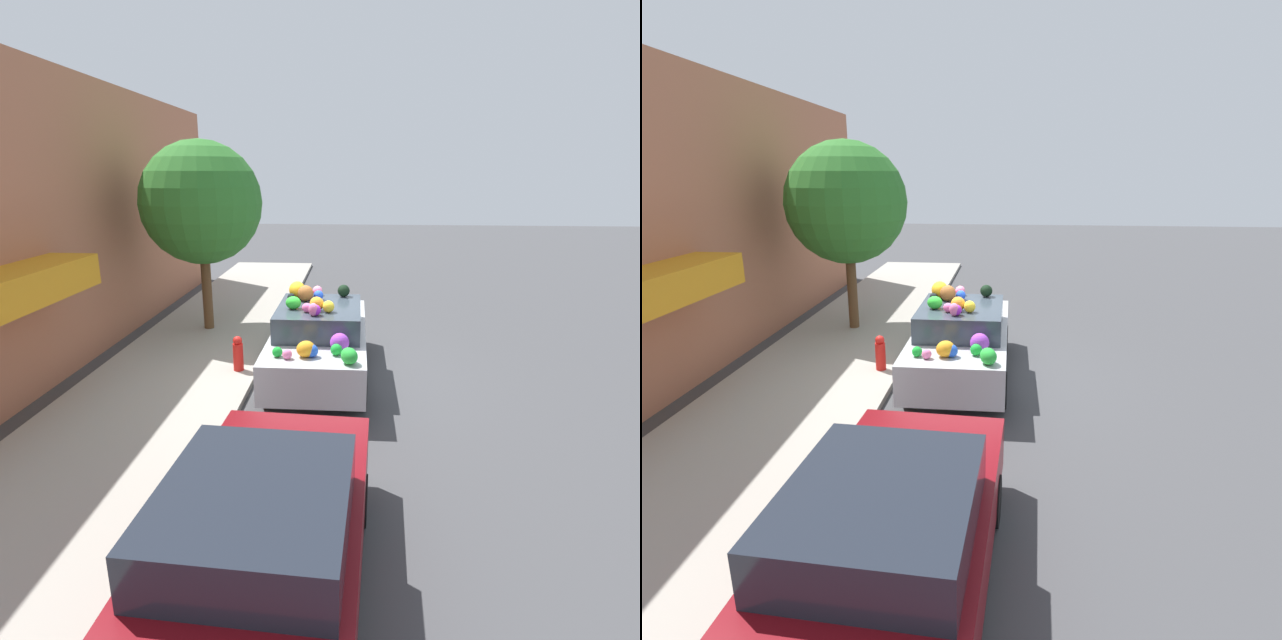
% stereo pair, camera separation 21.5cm
% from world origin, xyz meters
% --- Properties ---
extents(ground_plane, '(60.00, 60.00, 0.00)m').
position_xyz_m(ground_plane, '(0.00, 0.00, 0.00)').
color(ground_plane, '#424244').
extents(sidewalk_curb, '(24.00, 3.20, 0.12)m').
position_xyz_m(sidewalk_curb, '(0.00, 2.70, 0.06)').
color(sidewalk_curb, '#9E998E').
rests_on(sidewalk_curb, ground).
extents(building_facade, '(18.00, 1.20, 5.79)m').
position_xyz_m(building_facade, '(-0.14, 4.92, 2.85)').
color(building_facade, '#B26B4C').
rests_on(building_facade, ground).
extents(street_tree, '(2.86, 2.86, 4.49)m').
position_xyz_m(street_tree, '(2.59, 2.85, 3.17)').
color(street_tree, brown).
rests_on(street_tree, sidewalk_curb).
extents(fire_hydrant, '(0.20, 0.20, 0.70)m').
position_xyz_m(fire_hydrant, '(-0.13, 1.47, 0.46)').
color(fire_hydrant, red).
rests_on(fire_hydrant, sidewalk_curb).
extents(art_car, '(4.30, 1.79, 1.81)m').
position_xyz_m(art_car, '(-0.04, -0.13, 0.79)').
color(art_car, '#B7BABF').
rests_on(art_car, ground).
extents(parked_car_plain, '(4.15, 1.97, 1.41)m').
position_xyz_m(parked_car_plain, '(-5.54, -0.01, 0.72)').
color(parked_car_plain, maroon).
rests_on(parked_car_plain, ground).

